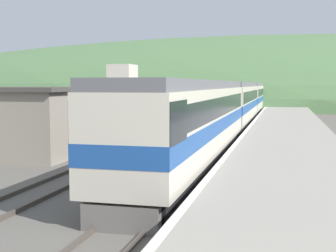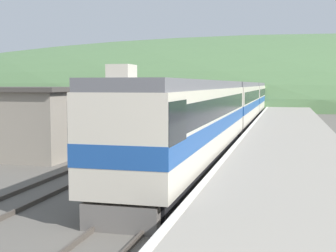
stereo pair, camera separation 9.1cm
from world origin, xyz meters
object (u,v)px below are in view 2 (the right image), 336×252
at_px(express_train_lead_car, 192,120).
at_px(siding_train, 220,101).
at_px(carriage_second, 238,103).
at_px(carriage_third, 253,97).
at_px(carriage_fourth, 261,94).

height_order(express_train_lead_car, siding_train, express_train_lead_car).
distance_m(express_train_lead_car, siding_train, 42.55).
height_order(carriage_second, carriage_third, same).
xyz_separation_m(carriage_second, siding_train, (-4.57, 20.55, -0.55)).
distance_m(express_train_lead_car, carriage_third, 42.37).
relative_size(express_train_lead_car, siding_train, 0.47).
height_order(express_train_lead_car, carriage_third, express_train_lead_car).
xyz_separation_m(express_train_lead_car, carriage_third, (0.00, 42.37, -0.01)).
height_order(carriage_third, siding_train, carriage_third).
xyz_separation_m(carriage_second, carriage_fourth, (0.00, 41.25, 0.00)).
distance_m(carriage_fourth, siding_train, 21.20).
distance_m(carriage_second, carriage_third, 20.62).
relative_size(carriage_second, carriage_third, 1.00).
bearing_deg(siding_train, carriage_fourth, 77.55).
xyz_separation_m(express_train_lead_car, carriage_second, (0.00, 21.74, -0.01)).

